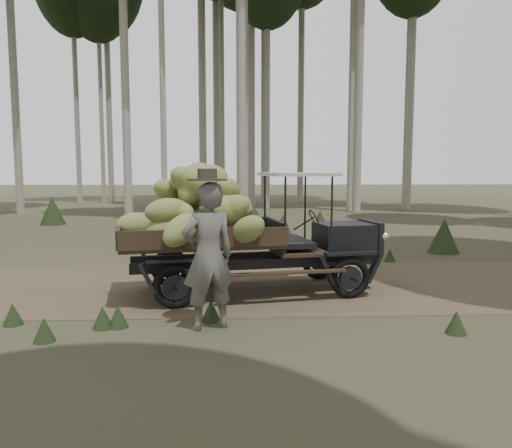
% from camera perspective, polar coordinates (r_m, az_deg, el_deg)
% --- Properties ---
extents(ground, '(120.00, 120.00, 0.00)m').
position_cam_1_polar(ground, '(9.18, -12.78, -6.97)').
color(ground, '#473D2B').
rests_on(ground, ground).
extents(dirt_track, '(70.00, 4.00, 0.01)m').
position_cam_1_polar(dirt_track, '(9.18, -12.78, -6.95)').
color(dirt_track, brown).
rests_on(dirt_track, ground).
extents(banana_truck, '(4.59, 2.57, 2.25)m').
position_cam_1_polar(banana_truck, '(8.14, -4.10, 0.91)').
color(banana_truck, black).
rests_on(banana_truck, ground).
extents(farmer, '(0.82, 0.69, 2.09)m').
position_cam_1_polar(farmer, '(6.48, -5.50, -3.44)').
color(farmer, '#595651').
rests_on(farmer, ground).
extents(undergrowth, '(22.29, 24.92, 1.20)m').
position_cam_1_polar(undergrowth, '(12.17, -20.26, -1.60)').
color(undergrowth, '#233319').
rests_on(undergrowth, ground).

